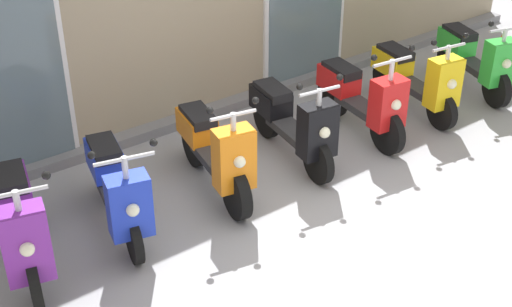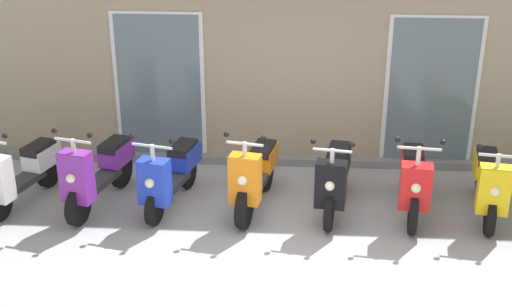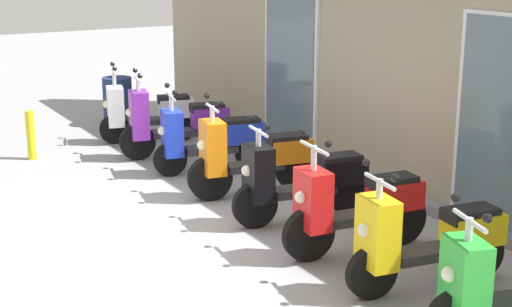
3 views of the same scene
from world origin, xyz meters
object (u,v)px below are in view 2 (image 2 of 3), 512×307
object	(u,v)px
scooter_white	(21,172)
scooter_red	(413,180)
scooter_yellow	(489,182)
scooter_black	(335,177)
scooter_blue	(171,173)
scooter_orange	(255,175)
scooter_purple	(98,171)

from	to	relation	value
scooter_white	scooter_red	world-z (taller)	scooter_red
scooter_yellow	scooter_black	bearing A→B (deg)	179.58
scooter_white	scooter_blue	xyz separation A→B (m)	(2.00, 0.06, 0.01)
scooter_orange	scooter_black	size ratio (longest dim) A/B	1.00
scooter_purple	scooter_yellow	size ratio (longest dim) A/B	1.04
scooter_orange	scooter_red	bearing A→B (deg)	-0.57
scooter_orange	scooter_red	xyz separation A→B (m)	(2.06, -0.02, 0.01)
scooter_blue	scooter_orange	size ratio (longest dim) A/B	0.94
scooter_white	scooter_orange	size ratio (longest dim) A/B	0.90
scooter_blue	scooter_yellow	distance (m)	4.15
scooter_black	scooter_yellow	distance (m)	1.98
scooter_white	scooter_black	bearing A→B (deg)	1.25
scooter_yellow	scooter_purple	bearing A→B (deg)	-179.08
scooter_orange	scooter_black	world-z (taller)	scooter_orange
scooter_white	scooter_yellow	xyz separation A→B (m)	(6.15, 0.08, -0.00)
scooter_purple	scooter_blue	distance (m)	0.96
scooter_black	scooter_yellow	bearing A→B (deg)	-0.42
scooter_blue	scooter_black	xyz separation A→B (m)	(2.17, 0.03, -0.00)
scooter_white	scooter_red	xyz separation A→B (m)	(5.18, 0.05, 0.02)
scooter_white	scooter_blue	distance (m)	2.00
scooter_yellow	scooter_orange	bearing A→B (deg)	-179.92
scooter_purple	scooter_orange	xyz separation A→B (m)	(2.08, 0.08, -0.03)
scooter_black	scooter_red	size ratio (longest dim) A/B	1.03
scooter_red	scooter_purple	bearing A→B (deg)	-179.21
scooter_purple	scooter_blue	world-z (taller)	scooter_purple
scooter_purple	scooter_yellow	bearing A→B (deg)	0.92
scooter_blue	scooter_black	bearing A→B (deg)	0.72
scooter_white	scooter_blue	size ratio (longest dim) A/B	0.96
scooter_blue	scooter_red	world-z (taller)	scooter_red
scooter_black	scooter_yellow	xyz separation A→B (m)	(1.98, -0.01, -0.01)
scooter_yellow	scooter_red	bearing A→B (deg)	-178.55
scooter_purple	scooter_blue	xyz separation A→B (m)	(0.96, 0.07, -0.03)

